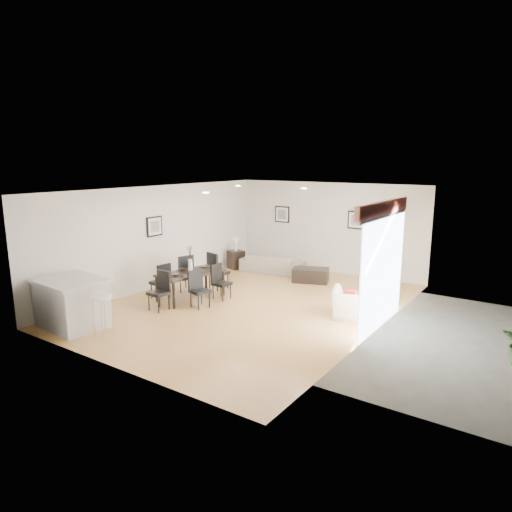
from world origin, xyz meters
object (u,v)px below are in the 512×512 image
Objects in this scene: sofa at (272,263)px; dining_table at (191,275)px; side_table at (236,260)px; dining_chair_foot at (216,269)px; kitchen_island at (72,303)px; dining_chair_enear at (198,287)px; armchair at (355,304)px; dining_chair_wfar at (184,271)px; dining_chair_wnear at (162,279)px; bar_stool at (102,302)px; dining_chair_head at (161,288)px; coffee_table at (311,275)px; dining_chair_efar at (219,280)px.

dining_table is (-0.23, -3.38, 0.32)m from sofa.
dining_chair_foot is at bearing -65.87° from side_table.
kitchen_island reaches higher than sofa.
armchair is at bearing -54.40° from dining_chair_enear.
dining_chair_foot is (0.54, 0.62, 0.01)m from dining_chair_wfar.
dining_chair_enear is at bearing 96.97° from dining_chair_wnear.
dining_chair_enear is 2.43m from bar_stool.
dining_chair_wnear is (-0.57, -0.41, -0.11)m from dining_table.
bar_stool is at bearing 109.29° from dining_chair_foot.
bar_stool is (0.28, -1.79, 0.20)m from dining_chair_head.
dining_chair_head is 4.41m from coffee_table.
bar_stool reaches higher than sofa.
dining_table reaches higher than side_table.
dining_table is 0.70m from dining_chair_enear.
armchair is (3.64, -2.41, 0.03)m from sofa.
coffee_table is at bearing -115.03° from dining_chair_foot.
coffee_table is 1.18× the size of bar_stool.
dining_chair_head reaches higher than armchair.
dining_chair_wfar reaches higher than dining_table.
armchair is 3.57m from dining_chair_enear.
dining_chair_wfar is at bearing 69.39° from dining_chair_enear.
dining_chair_wfar is (0.00, 0.79, 0.04)m from dining_chair_wnear.
dining_chair_foot is (-0.59, 1.38, 0.07)m from dining_chair_enear.
kitchen_island is at bearing 74.48° from sofa.
dining_table is 1.76× the size of dining_chair_foot.
dining_chair_wnear is at bearing 90.95° from kitchen_island.
dining_chair_wnear is 1.56× the size of side_table.
kitchen_island reaches higher than dining_chair_head.
dining_chair_wnear is 2.54m from bar_stool.
dining_chair_enear is 3.64m from coffee_table.
coffee_table is (2.26, 2.68, -0.34)m from dining_chair_wfar.
dining_chair_efar is at bearing 108.91° from dining_chair_wfar.
dining_chair_efar is 3.19m from side_table.
dining_chair_wfar is 1.12× the size of dining_chair_efar.
dining_chair_wfar is at bearing -11.68° from armchair.
dining_table is 2.02× the size of dining_chair_efar.
dining_chair_wfar reaches higher than dining_chair_enear.
dining_chair_head is at bearing 49.97° from dining_chair_wnear.
dining_chair_enear is 2.72m from kitchen_island.
sofa is 3.39× the size of side_table.
dining_table is at bearing 92.25° from dining_chair_head.
armchair is at bearing 46.37° from bar_stool.
dining_table reaches higher than coffee_table.
dining_chair_wnear is 1.02× the size of dining_chair_enear.
dining_chair_head reaches higher than dining_chair_wnear.
dining_table is 1.00m from dining_chair_foot.
side_table is 0.38× the size of kitchen_island.
dining_chair_wnear is at bearing -133.50° from dining_table.
dining_chair_efar is at bearing -60.45° from side_table.
coffee_table is (1.69, 4.06, -0.30)m from dining_chair_head.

